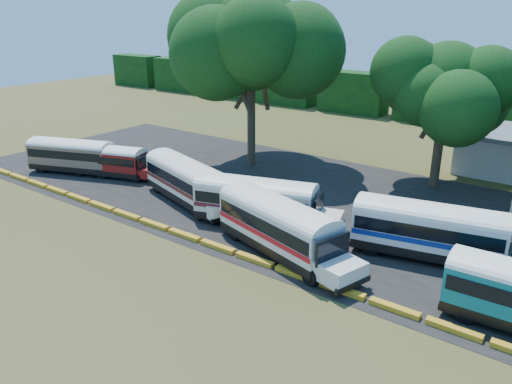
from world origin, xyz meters
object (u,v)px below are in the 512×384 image
Objects in this scene: bus_red at (109,159)px; bus_white_red at (280,224)px; bus_cream_west at (186,178)px; bus_beige at (73,154)px; tree_west at (251,40)px.

bus_red is 21.78m from bus_white_red.
bus_cream_west is at bearing -20.39° from bus_red.
bus_beige is at bearing -159.22° from bus_cream_west.
bus_white_red reaches higher than bus_red.
bus_cream_west is 11.69m from bus_white_red.
bus_beige is 0.92× the size of bus_cream_west.
tree_west is at bearing 117.09° from bus_cream_west.
bus_beige is at bearing -134.48° from tree_west.
bus_red is at bearing -165.11° from bus_cream_west.
bus_white_red is (11.23, -3.22, 0.09)m from bus_cream_west.
bus_red is (3.64, 1.27, -0.16)m from bus_beige.
bus_red is at bearing -127.31° from tree_west.
bus_beige is 13.90m from bus_cream_west.
tree_west is (-1.94, 11.32, 10.02)m from bus_cream_west.
bus_white_red is 21.99m from tree_west.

